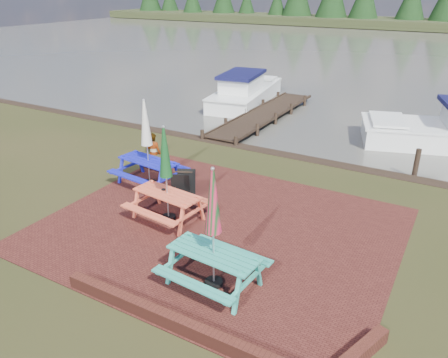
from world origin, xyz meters
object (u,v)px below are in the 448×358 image
Objects in this scene: boat_jetty at (245,93)px; person at (152,134)px; picnic_table_teal at (213,247)px; picnic_table_red at (167,189)px; jetty at (263,115)px; picnic_table_blue at (148,156)px; chalkboard at (184,185)px.

person reaches higher than boat_jetty.
picnic_table_teal is 1.03× the size of picnic_table_red.
picnic_table_teal is 3.18m from picnic_table_red.
person is (-3.52, 3.82, -0.11)m from picnic_table_red.
boat_jetty reaches higher than jetty.
boat_jetty is at bearing -99.99° from person.
person is at bearing 139.19° from picnic_table_red.
picnic_table_blue is at bearing -86.64° from boat_jetty.
jetty is 6.89m from person.
picnic_table_teal is 8.34m from person.
boat_jetty reaches higher than chalkboard.
picnic_table_red is at bearing -80.27° from boat_jetty.
picnic_table_teal is at bearing -72.25° from chalkboard.
jetty is at bearing 107.52° from picnic_table_red.
jetty is 3.54m from boat_jetty.
picnic_table_blue is 1.68m from chalkboard.
chalkboard is (-2.92, 3.12, -0.50)m from picnic_table_teal.
chalkboard reaches higher than jetty.
jetty is (-2.04, 10.52, -0.82)m from picnic_table_red.
picnic_table_teal reaches higher than picnic_table_red.
person is at bearing 141.42° from picnic_table_teal.
jetty is at bearing 75.02° from chalkboard.
picnic_table_blue is at bearing 146.92° from picnic_table_teal.
chalkboard is at bearing -79.64° from jetty.
picnic_table_blue is (-4.48, 3.44, 0.01)m from picnic_table_teal.
picnic_table_red reaches higher than chalkboard.
boat_jetty is (-4.37, 13.17, -0.54)m from picnic_table_red.
picnic_table_blue reaches higher than picnic_table_red.
picnic_table_teal reaches higher than person.
picnic_table_red is 1.63× the size of person.
chalkboard is 9.42m from jetty.
boat_jetty is 4.35× the size of person.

